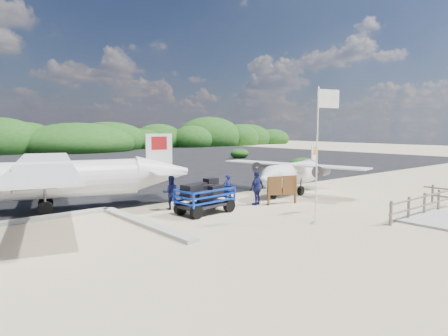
% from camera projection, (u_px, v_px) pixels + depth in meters
% --- Properties ---
extents(ground, '(160.00, 160.00, 0.00)m').
position_uv_depth(ground, '(250.00, 215.00, 17.83)').
color(ground, beige).
extents(asphalt_apron, '(90.00, 50.00, 0.04)m').
position_uv_depth(asphalt_apron, '(47.00, 166.00, 40.73)').
color(asphalt_apron, '#B2B2B2').
rests_on(asphalt_apron, ground).
extents(lagoon, '(9.00, 7.00, 0.40)m').
position_uv_depth(lagoon, '(22.00, 246.00, 13.23)').
color(lagoon, '#B2B2B2').
rests_on(lagoon, ground).
extents(walkway_pad, '(3.50, 2.50, 0.10)m').
position_uv_depth(walkway_pad, '(443.00, 221.00, 16.76)').
color(walkway_pad, '#B2B2B2').
rests_on(walkway_pad, ground).
extents(fence, '(6.40, 2.00, 1.10)m').
position_uv_depth(fence, '(424.00, 215.00, 17.85)').
color(fence, '#B2B2B2').
rests_on(fence, ground).
extents(baggage_cart, '(2.96, 1.87, 1.41)m').
position_uv_depth(baggage_cart, '(205.00, 213.00, 18.20)').
color(baggage_cart, '#0B2DAF').
rests_on(baggage_cart, ground).
extents(flagpole, '(1.17, 0.68, 5.52)m').
position_uv_depth(flagpole, '(315.00, 224.00, 16.24)').
color(flagpole, white).
rests_on(flagpole, ground).
extents(signboard, '(1.78, 0.67, 1.48)m').
position_uv_depth(signboard, '(282.00, 204.00, 20.39)').
color(signboard, brown).
rests_on(signboard, ground).
extents(crew_a, '(0.59, 0.44, 1.47)m').
position_uv_depth(crew_a, '(228.00, 188.00, 20.87)').
color(crew_a, navy).
rests_on(crew_a, ground).
extents(crew_b, '(0.96, 0.87, 1.61)m').
position_uv_depth(crew_b, '(171.00, 193.00, 19.09)').
color(crew_b, navy).
rests_on(crew_b, ground).
extents(crew_c, '(1.06, 0.59, 1.71)m').
position_uv_depth(crew_c, '(257.00, 188.00, 20.15)').
color(crew_c, navy).
rests_on(crew_c, ground).
extents(aircraft_large, '(18.95, 18.95, 4.57)m').
position_uv_depth(aircraft_large, '(208.00, 159.00, 49.97)').
color(aircraft_large, '#B2B2B2').
rests_on(aircraft_large, ground).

